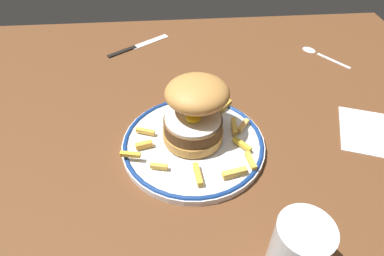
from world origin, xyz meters
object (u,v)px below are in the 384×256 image
object	(u,v)px
burger	(195,110)
spoon	(314,51)
water_glass	(297,252)
knife	(134,47)
dinner_plate	(192,143)
napkin	(374,133)

from	to	relation	value
burger	spoon	xyz separation A→B (cm)	(33.08, 28.72, -6.77)
water_glass	knife	distance (cm)	63.99
dinner_plate	spoon	distance (cm)	45.47
burger	knife	bearing A→B (deg)	110.02
water_glass	napkin	bearing A→B (deg)	45.26
dinner_plate	spoon	bearing A→B (deg)	42.14
water_glass	knife	xyz separation A→B (cm)	(-23.10, 59.55, -3.86)
water_glass	knife	bearing A→B (deg)	111.20
napkin	burger	bearing A→B (deg)	178.06
dinner_plate	water_glass	bearing A→B (deg)	-64.30
burger	water_glass	xyz separation A→B (cm)	(10.39, -24.69, -3.01)
dinner_plate	burger	world-z (taller)	burger
water_glass	napkin	world-z (taller)	water_glass
knife	napkin	distance (cm)	58.75
burger	spoon	bearing A→B (deg)	40.96
knife	spoon	distance (cm)	46.20
dinner_plate	spoon	xyz separation A→B (cm)	(33.71, 30.51, -0.48)
burger	napkin	xyz separation A→B (cm)	(33.73, -1.14, -6.93)
burger	napkin	size ratio (longest dim) A/B	1.04
water_glass	spoon	xyz separation A→B (cm)	(22.69, 53.41, -3.76)
dinner_plate	burger	distance (cm)	6.57
burger	knife	xyz separation A→B (cm)	(-12.70, 34.86, -6.87)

